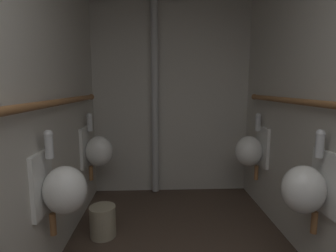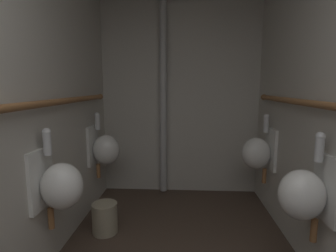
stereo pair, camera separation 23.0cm
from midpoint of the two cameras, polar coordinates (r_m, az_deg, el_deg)
wall_left at (r=1.96m, az=-31.64°, el=5.43°), size 0.06×3.47×2.64m
wall_back at (r=3.42m, az=-1.26°, el=7.51°), size 2.11×0.06×2.64m
urinal_left_mid at (r=2.05m, az=-25.08°, el=-12.24°), size 0.32×0.30×0.76m
urinal_left_far at (r=3.05m, az=-17.19°, el=-5.07°), size 0.32×0.30×0.76m
urinal_right_mid at (r=2.06m, az=24.94°, el=-12.09°), size 0.32×0.30×0.76m
urinal_right_far at (r=3.03m, az=15.39°, el=-5.08°), size 0.32×0.30×0.76m
supply_pipe_left at (r=1.95m, az=-28.80°, el=3.99°), size 0.06×2.72×0.06m
supply_pipe_right at (r=1.97m, az=28.53°, el=4.06°), size 0.06×2.70×0.06m
standpipe_back_wall at (r=3.31m, az=-4.87°, el=7.44°), size 0.09×0.09×2.59m
waste_bin at (r=2.69m, az=-16.46°, el=-19.22°), size 0.24×0.24×0.29m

